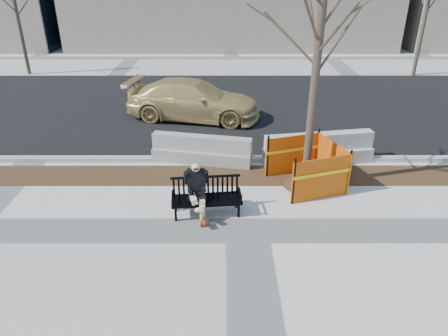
{
  "coord_description": "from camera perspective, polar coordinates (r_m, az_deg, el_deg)",
  "views": [
    {
      "loc": [
        -0.52,
        -7.37,
        5.19
      ],
      "look_at": [
        -0.51,
        1.27,
        0.89
      ],
      "focal_mm": 32.72,
      "sensor_mm": 36.0,
      "label": 1
    }
  ],
  "objects": [
    {
      "name": "seated_man",
      "position": [
        9.61,
        -3.73,
        -6.32
      ],
      "size": [
        0.63,
        0.95,
        1.25
      ],
      "primitive_type": null,
      "rotation": [
        0.0,
        0.0,
        0.11
      ],
      "color": "black",
      "rests_on": "ground"
    },
    {
      "name": "curb",
      "position": [
        12.08,
        2.4,
        1.28
      ],
      "size": [
        60.0,
        0.25,
        0.12
      ],
      "primitive_type": "cube",
      "color": "#9E9B93",
      "rests_on": "ground"
    },
    {
      "name": "mulch_strip",
      "position": [
        11.25,
        2.58,
        -1.03
      ],
      "size": [
        40.0,
        1.2,
        0.02
      ],
      "primitive_type": "cube",
      "color": "#47301C",
      "rests_on": "ground"
    },
    {
      "name": "far_tree_right",
      "position": [
        24.28,
        24.9,
        11.7
      ],
      "size": [
        2.35,
        2.35,
        6.0
      ],
      "primitive_type": null,
      "rotation": [
        0.0,
        0.0,
        -0.06
      ],
      "color": "#4D4232",
      "rests_on": "ground"
    },
    {
      "name": "bench",
      "position": [
        9.58,
        -2.41,
        -6.4
      ],
      "size": [
        1.7,
        0.76,
        0.88
      ],
      "primitive_type": null,
      "rotation": [
        0.0,
        0.0,
        0.11
      ],
      "color": "black",
      "rests_on": "ground"
    },
    {
      "name": "far_tree_left",
      "position": [
        24.65,
        -25.51,
        11.77
      ],
      "size": [
        2.23,
        2.23,
        5.59
      ],
      "primitive_type": null,
      "rotation": [
        0.0,
        0.0,
        -0.08
      ],
      "color": "#4E4232",
      "rests_on": "ground"
    },
    {
      "name": "ground",
      "position": [
        9.03,
        3.27,
        -8.69
      ],
      "size": [
        120.0,
        120.0,
        0.0
      ],
      "primitive_type": "plane",
      "color": "beige",
      "rests_on": "ground"
    },
    {
      "name": "tree_fence",
      "position": [
        10.98,
        11.18,
        -2.31
      ],
      "size": [
        3.06,
        3.06,
        6.03
      ],
      "primitive_type": null,
      "rotation": [
        0.0,
        0.0,
        0.33
      ],
      "color": "orange",
      "rests_on": "ground"
    },
    {
      "name": "jersey_barrier_left",
      "position": [
        12.04,
        -3.07,
        0.86
      ],
      "size": [
        2.96,
        1.15,
        0.83
      ],
      "primitive_type": null,
      "rotation": [
        0.0,
        0.0,
        -0.2
      ],
      "color": "gray",
      "rests_on": "ground"
    },
    {
      "name": "sedan",
      "position": [
        15.62,
        -4.18,
        6.96
      ],
      "size": [
        5.24,
        2.93,
        1.43
      ],
      "primitive_type": "imported",
      "rotation": [
        0.0,
        0.0,
        1.38
      ],
      "color": "tan",
      "rests_on": "ground"
    },
    {
      "name": "jersey_barrier_right",
      "position": [
        12.31,
        12.84,
        0.79
      ],
      "size": [
        3.25,
        1.17,
        0.91
      ],
      "primitive_type": null,
      "rotation": [
        0.0,
        0.0,
        0.17
      ],
      "color": "#A9A69E",
      "rests_on": "ground"
    },
    {
      "name": "asphalt_street",
      "position": [
        16.99,
        1.71,
        8.65
      ],
      "size": [
        60.0,
        10.4,
        0.01
      ],
      "primitive_type": "cube",
      "color": "black",
      "rests_on": "ground"
    }
  ]
}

